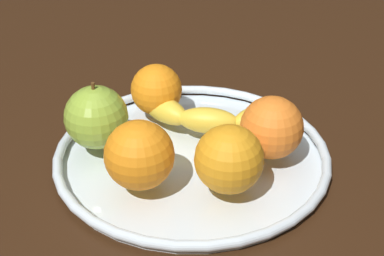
{
  "coord_description": "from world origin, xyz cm",
  "views": [
    {
      "loc": [
        27.39,
        -51.32,
        41.4
      ],
      "look_at": [
        0.0,
        0.0,
        4.8
      ],
      "focal_mm": 53.22,
      "sensor_mm": 36.0,
      "label": 1
    }
  ],
  "objects_px": {
    "fruit_bowl": "(192,154)",
    "banana": "(214,116)",
    "apple": "(96,117)",
    "orange_back_right": "(272,128)",
    "orange_back_left": "(139,155)",
    "orange_front_left": "(229,159)",
    "orange_center": "(156,90)"
  },
  "relations": [
    {
      "from": "orange_front_left",
      "to": "orange_back_left",
      "type": "height_order",
      "value": "orange_back_left"
    },
    {
      "from": "banana",
      "to": "orange_front_left",
      "type": "height_order",
      "value": "orange_front_left"
    },
    {
      "from": "orange_center",
      "to": "apple",
      "type": "bearing_deg",
      "value": -102.73
    },
    {
      "from": "orange_back_right",
      "to": "orange_back_left",
      "type": "xyz_separation_m",
      "value": [
        -0.11,
        -0.12,
        0.0
      ]
    },
    {
      "from": "fruit_bowl",
      "to": "apple",
      "type": "distance_m",
      "value": 0.13
    },
    {
      "from": "fruit_bowl",
      "to": "banana",
      "type": "xyz_separation_m",
      "value": [
        0.0,
        0.06,
        0.03
      ]
    },
    {
      "from": "apple",
      "to": "orange_back_right",
      "type": "height_order",
      "value": "apple"
    },
    {
      "from": "orange_front_left",
      "to": "banana",
      "type": "bearing_deg",
      "value": 123.15
    },
    {
      "from": "fruit_bowl",
      "to": "apple",
      "type": "bearing_deg",
      "value": -156.73
    },
    {
      "from": "orange_back_right",
      "to": "orange_back_left",
      "type": "height_order",
      "value": "orange_back_left"
    },
    {
      "from": "orange_front_left",
      "to": "orange_center",
      "type": "relative_size",
      "value": 1.12
    },
    {
      "from": "orange_center",
      "to": "banana",
      "type": "bearing_deg",
      "value": 1.42
    },
    {
      "from": "banana",
      "to": "apple",
      "type": "xyz_separation_m",
      "value": [
        -0.11,
        -0.1,
        0.02
      ]
    },
    {
      "from": "fruit_bowl",
      "to": "orange_center",
      "type": "bearing_deg",
      "value": 146.13
    },
    {
      "from": "banana",
      "to": "orange_back_right",
      "type": "distance_m",
      "value": 0.09
    },
    {
      "from": "orange_back_left",
      "to": "banana",
      "type": "bearing_deg",
      "value": 82.55
    },
    {
      "from": "banana",
      "to": "orange_center",
      "type": "height_order",
      "value": "orange_center"
    },
    {
      "from": "orange_back_right",
      "to": "orange_front_left",
      "type": "distance_m",
      "value": 0.09
    },
    {
      "from": "apple",
      "to": "orange_front_left",
      "type": "xyz_separation_m",
      "value": [
        0.18,
        -0.0,
        -0.0
      ]
    },
    {
      "from": "orange_back_right",
      "to": "banana",
      "type": "bearing_deg",
      "value": 164.41
    },
    {
      "from": "orange_back_right",
      "to": "apple",
      "type": "bearing_deg",
      "value": -157.7
    },
    {
      "from": "fruit_bowl",
      "to": "orange_front_left",
      "type": "bearing_deg",
      "value": -34.34
    },
    {
      "from": "fruit_bowl",
      "to": "orange_front_left",
      "type": "xyz_separation_m",
      "value": [
        0.07,
        -0.05,
        0.05
      ]
    },
    {
      "from": "banana",
      "to": "orange_front_left",
      "type": "distance_m",
      "value": 0.13
    },
    {
      "from": "apple",
      "to": "orange_back_right",
      "type": "xyz_separation_m",
      "value": [
        0.2,
        0.08,
        -0.0
      ]
    },
    {
      "from": "orange_center",
      "to": "fruit_bowl",
      "type": "bearing_deg",
      "value": -33.87
    },
    {
      "from": "fruit_bowl",
      "to": "banana",
      "type": "distance_m",
      "value": 0.06
    },
    {
      "from": "orange_back_right",
      "to": "orange_back_left",
      "type": "relative_size",
      "value": 0.97
    },
    {
      "from": "orange_back_left",
      "to": "orange_center",
      "type": "relative_size",
      "value": 1.14
    },
    {
      "from": "banana",
      "to": "orange_back_right",
      "type": "relative_size",
      "value": 2.62
    },
    {
      "from": "fruit_bowl",
      "to": "orange_back_left",
      "type": "xyz_separation_m",
      "value": [
        -0.02,
        -0.09,
        0.05
      ]
    },
    {
      "from": "banana",
      "to": "orange_back_left",
      "type": "xyz_separation_m",
      "value": [
        -0.02,
        -0.15,
        0.02
      ]
    }
  ]
}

